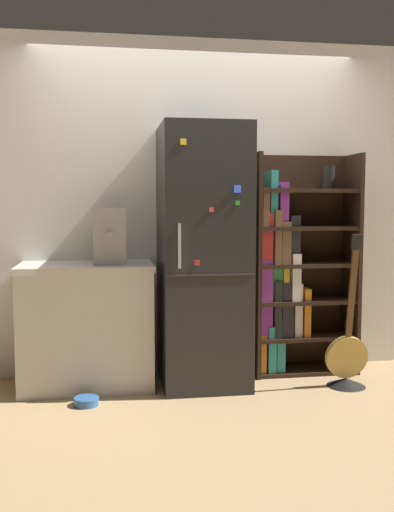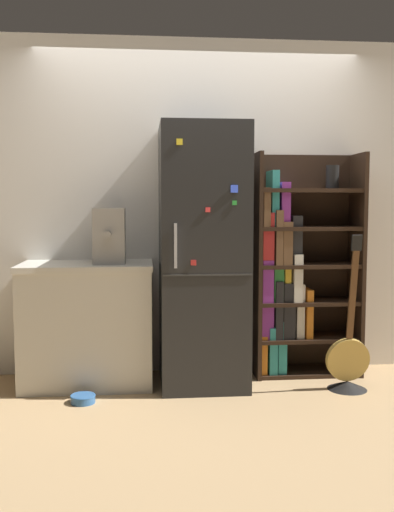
# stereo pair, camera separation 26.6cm
# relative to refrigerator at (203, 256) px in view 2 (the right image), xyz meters

# --- Properties ---
(ground_plane) EXTENTS (16.00, 16.00, 0.00)m
(ground_plane) POSITION_rel_refrigerator_xyz_m (0.00, -0.11, -0.95)
(ground_plane) COLOR tan
(wall_back) EXTENTS (8.00, 0.05, 2.60)m
(wall_back) POSITION_rel_refrigerator_xyz_m (0.00, 0.36, 0.35)
(wall_back) COLOR white
(wall_back) RESTS_ON ground_plane
(refrigerator) EXTENTS (0.62, 0.70, 1.89)m
(refrigerator) POSITION_rel_refrigerator_xyz_m (0.00, 0.00, 0.00)
(refrigerator) COLOR black
(refrigerator) RESTS_ON ground_plane
(bookshelf) EXTENTS (0.82, 0.36, 1.71)m
(bookshelf) POSITION_rel_refrigerator_xyz_m (0.72, 0.19, -0.16)
(bookshelf) COLOR black
(bookshelf) RESTS_ON ground_plane
(kitchen_counter) EXTENTS (0.96, 0.58, 0.90)m
(kitchen_counter) POSITION_rel_refrigerator_xyz_m (-0.84, 0.06, -0.49)
(kitchen_counter) COLOR beige
(kitchen_counter) RESTS_ON ground_plane
(espresso_machine) EXTENTS (0.22, 0.34, 0.40)m
(espresso_machine) POSITION_rel_refrigerator_xyz_m (-0.67, 0.03, 0.15)
(espresso_machine) COLOR #A5A39E
(espresso_machine) RESTS_ON kitchen_counter
(guitar) EXTENTS (0.31, 0.28, 1.12)m
(guitar) POSITION_rel_refrigerator_xyz_m (1.02, -0.26, -0.78)
(guitar) COLOR black
(guitar) RESTS_ON ground_plane
(pet_bowl) EXTENTS (0.17, 0.17, 0.05)m
(pet_bowl) POSITION_rel_refrigerator_xyz_m (-0.84, -0.36, -0.91)
(pet_bowl) COLOR #3366A5
(pet_bowl) RESTS_ON ground_plane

